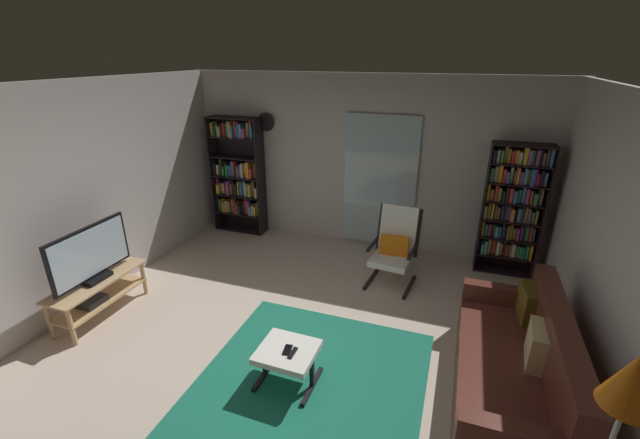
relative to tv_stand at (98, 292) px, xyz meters
name	(u,v)px	position (x,y,z in m)	size (l,w,h in m)	color
ground_plane	(288,355)	(2.33, 0.08, -0.31)	(7.02, 7.02, 0.00)	beige
wall_back	(362,163)	(2.33, 2.98, 0.99)	(5.60, 0.06, 2.60)	beige
wall_left	(59,205)	(-0.37, 0.08, 0.99)	(0.06, 6.00, 2.60)	beige
wall_right	(638,294)	(5.03, 0.08, 0.99)	(0.06, 6.00, 2.60)	beige
glass_door_panel	(379,182)	(2.63, 2.92, 0.74)	(1.10, 0.01, 2.00)	silver
area_rug	(311,380)	(2.68, -0.16, -0.30)	(2.06, 2.08, 0.01)	#1C6F57
tv_stand	(98,292)	(0.00, 0.00, 0.00)	(0.41, 1.16, 0.47)	tan
television	(91,255)	(0.00, 0.02, 0.47)	(0.20, 1.03, 0.64)	black
bookshelf_near_tv	(238,174)	(0.30, 2.77, 0.68)	(0.87, 0.30, 1.92)	black
bookshelf_near_sofa	(513,206)	(4.47, 2.71, 0.67)	(0.75, 0.30, 1.80)	black
leather_sofa	(516,369)	(4.43, 0.24, 0.01)	(0.82, 1.97, 0.89)	#592A20
lounge_armchair	(395,244)	(3.07, 1.92, 0.23)	(0.63, 0.70, 1.02)	black
ottoman	(287,355)	(2.48, -0.24, 0.00)	(0.53, 0.49, 0.37)	white
tv_remote	(293,353)	(2.55, -0.28, 0.07)	(0.04, 0.14, 0.02)	black
cell_phone	(287,350)	(2.49, -0.25, 0.07)	(0.07, 0.14, 0.01)	black
floor_lamp_by_sofa	(626,402)	(4.56, -1.23, 1.14)	(0.24, 0.24, 1.71)	#A5A5AD
wall_clock	(266,122)	(0.79, 2.91, 1.54)	(0.29, 0.03, 0.29)	silver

